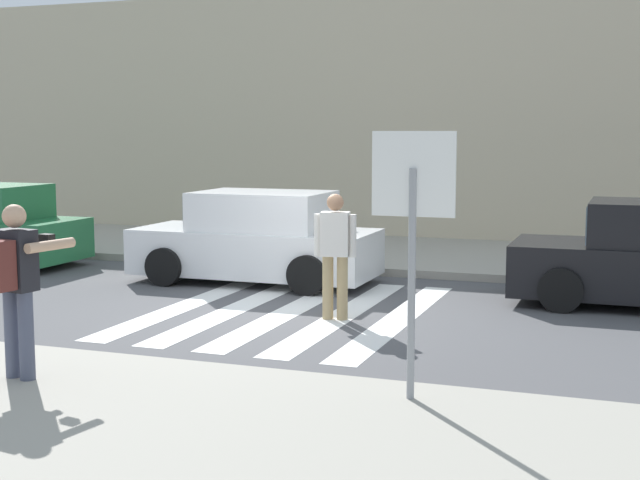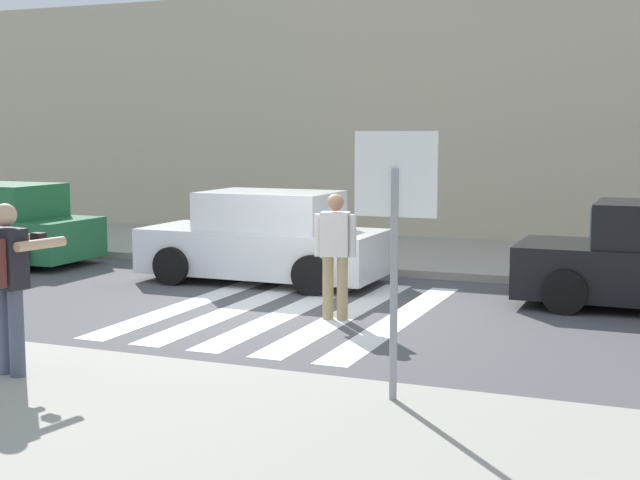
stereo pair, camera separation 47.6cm
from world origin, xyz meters
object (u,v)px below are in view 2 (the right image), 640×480
stop_sign (395,206)px  parked_car_white (265,240)px  pedestrian_crossing (335,249)px  photographer_with_backpack (5,274)px

stop_sign → parked_car_white: stop_sign is taller
pedestrian_crossing → stop_sign: bearing=-61.4°
stop_sign → pedestrian_crossing: 4.21m
photographer_with_backpack → parked_car_white: bearing=93.4°
pedestrian_crossing → parked_car_white: size_ratio=0.42×
stop_sign → photographer_with_backpack: 3.93m
photographer_with_backpack → stop_sign: bearing=10.4°
photographer_with_backpack → pedestrian_crossing: size_ratio=1.00×
stop_sign → pedestrian_crossing: stop_sign is taller
photographer_with_backpack → pedestrian_crossing: 4.68m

